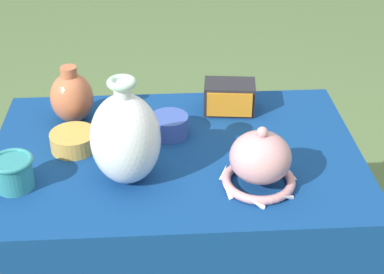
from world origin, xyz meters
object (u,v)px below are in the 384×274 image
pot_squat_charcoal (120,126)px  pot_squat_cobalt (169,125)px  pot_squat_ochre (74,141)px  vase_tall_bulbous (126,138)px  vase_dome_bell (260,162)px  jar_round_terracotta (72,97)px  mosaic_tile_box (229,97)px  cup_wide_teal (13,172)px

pot_squat_charcoal → pot_squat_cobalt: 0.13m
pot_squat_ochre → pot_squat_cobalt: size_ratio=1.18×
vase_tall_bulbous → vase_dome_bell: (0.32, -0.04, -0.05)m
pot_squat_ochre → jar_round_terracotta: (-0.02, 0.15, 0.05)m
jar_round_terracotta → vase_tall_bulbous: bearing=-61.1°
mosaic_tile_box → cup_wide_teal: mosaic_tile_box is taller
vase_tall_bulbous → cup_wide_teal: size_ratio=2.65×
vase_dome_bell → pot_squat_cobalt: 0.32m
cup_wide_teal → jar_round_terracotta: size_ratio=0.62×
vase_tall_bulbous → jar_round_terracotta: bearing=118.9°
pot_squat_cobalt → vase_tall_bulbous: bearing=-118.0°
cup_wide_teal → mosaic_tile_box: bearing=31.5°
vase_tall_bulbous → jar_round_terracotta: (-0.16, 0.30, -0.04)m
cup_wide_teal → vase_tall_bulbous: bearing=3.5°
pot_squat_ochre → pot_squat_charcoal: bearing=24.7°
pot_squat_charcoal → cup_wide_teal: 0.33m
pot_squat_charcoal → pot_squat_ochre: (-0.12, -0.06, -0.01)m
mosaic_tile_box → pot_squat_charcoal: (-0.32, -0.12, -0.01)m
pot_squat_charcoal → pot_squat_ochre: size_ratio=0.82×
jar_round_terracotta → pot_squat_charcoal: bearing=-34.8°
pot_squat_cobalt → cup_wide_teal: bearing=-150.0°
pot_squat_cobalt → jar_round_terracotta: bearing=160.7°
vase_dome_bell → cup_wide_teal: 0.59m
vase_tall_bulbous → cup_wide_teal: 0.28m
vase_tall_bulbous → cup_wide_teal: bearing=-176.5°
pot_squat_charcoal → pot_squat_ochre: pot_squat_charcoal is taller
pot_squat_ochre → jar_round_terracotta: size_ratio=0.74×
mosaic_tile_box → jar_round_terracotta: bearing=-170.0°
pot_squat_charcoal → jar_round_terracotta: 0.17m
pot_squat_cobalt → mosaic_tile_box: bearing=34.6°
vase_dome_bell → vase_tall_bulbous: bearing=172.5°
mosaic_tile_box → cup_wide_teal: bearing=-142.1°
cup_wide_teal → vase_dome_bell: bearing=-2.4°
mosaic_tile_box → pot_squat_charcoal: bearing=-152.2°
pot_squat_charcoal → pot_squat_ochre: 0.13m
pot_squat_ochre → jar_round_terracotta: 0.16m
pot_squat_cobalt → pot_squat_charcoal: bearing=179.9°
jar_round_terracotta → mosaic_tile_box: bearing=3.6°
vase_tall_bulbous → mosaic_tile_box: bearing=48.6°
mosaic_tile_box → pot_squat_ochre: 0.47m
pot_squat_charcoal → jar_round_terracotta: jar_round_terracotta is taller
vase_dome_bell → mosaic_tile_box: (-0.03, 0.37, -0.02)m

